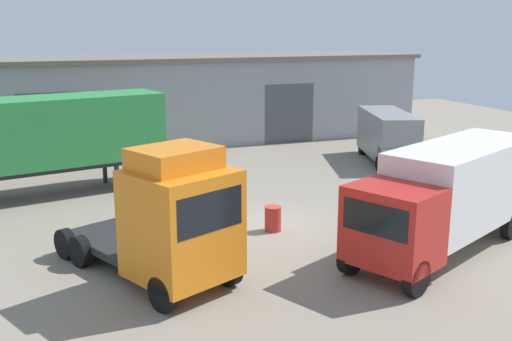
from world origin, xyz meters
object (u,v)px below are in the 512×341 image
Objects in this scene: tractor_unit_orange at (172,222)px; box_truck_red at (450,192)px; delivery_van_grey at (388,135)px; oil_drum at (273,219)px; container_trailer_green at (16,137)px.

box_truck_red is at bearing 63.28° from tractor_unit_orange.
oil_drum is at bearing -33.08° from delivery_van_grey.
tractor_unit_orange is 0.54× the size of container_trailer_green.
delivery_van_grey is at bearing -9.87° from container_trailer_green.
container_trailer_green reaches higher than box_truck_red.
tractor_unit_orange is 7.46× the size of oil_drum.
container_trailer_green is at bearing 176.22° from tractor_unit_orange.
container_trailer_green is 13.83× the size of oil_drum.
box_truck_red is at bearing -38.35° from oil_drum.
tractor_unit_orange is 8.85m from box_truck_red.
oil_drum is (-9.70, -7.94, -0.99)m from delivery_van_grey.
oil_drum is (4.29, 3.27, -1.41)m from tractor_unit_orange.
tractor_unit_orange reaches higher than delivery_van_grey.
tractor_unit_orange is 5.58m from oil_drum.
oil_drum is at bearing 102.78° from tractor_unit_orange.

